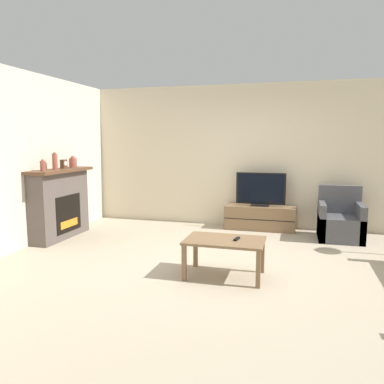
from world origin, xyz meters
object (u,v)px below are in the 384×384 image
at_px(coffee_table, 225,244).
at_px(mantel_vase_right, 73,162).
at_px(mantel_vase_left, 43,165).
at_px(mantel_vase_centre_left, 55,161).
at_px(tv, 261,191).
at_px(remote, 237,239).
at_px(tv_stand, 260,218).
at_px(armchair, 340,222).
at_px(mantel_clock, 64,164).
at_px(fireplace, 60,203).

bearing_deg(coffee_table, mantel_vase_right, 153.85).
bearing_deg(mantel_vase_right, mantel_vase_left, -90.00).
bearing_deg(mantel_vase_centre_left, tv, 26.92).
xyz_separation_m(mantel_vase_centre_left, remote, (3.15, -0.94, -0.84)).
relative_size(tv_stand, armchair, 1.47).
distance_m(mantel_vase_right, armchair, 4.72).
distance_m(mantel_vase_centre_left, remote, 3.40).
xyz_separation_m(mantel_clock, tv, (3.19, 1.38, -0.52)).
xyz_separation_m(mantel_vase_centre_left, tv, (3.19, 1.62, -0.58)).
distance_m(mantel_vase_centre_left, mantel_clock, 0.25).
xyz_separation_m(tv, coffee_table, (-0.18, -2.59, -0.33)).
height_order(fireplace, coffee_table, fireplace).
bearing_deg(mantel_clock, tv, 23.41).
bearing_deg(mantel_vase_centre_left, mantel_vase_right, 90.00).
xyz_separation_m(mantel_vase_right, remote, (3.15, -1.45, -0.79)).
distance_m(tv, remote, 2.58).
height_order(mantel_vase_left, armchair, mantel_vase_left).
distance_m(tv, armchair, 1.47).
height_order(mantel_vase_centre_left, coffee_table, mantel_vase_centre_left).
xyz_separation_m(mantel_clock, coffee_table, (3.01, -1.21, -0.85)).
xyz_separation_m(mantel_vase_centre_left, mantel_clock, (0.00, 0.24, -0.06)).
xyz_separation_m(mantel_vase_right, tv_stand, (3.19, 1.11, -1.05)).
height_order(fireplace, tv_stand, fireplace).
distance_m(mantel_vase_right, remote, 3.56).
distance_m(mantel_clock, coffee_table, 3.35).
distance_m(mantel_vase_centre_left, armchair, 4.84).
bearing_deg(remote, armchair, 65.95).
bearing_deg(mantel_vase_centre_left, armchair, 15.98).
relative_size(fireplace, mantel_vase_centre_left, 4.77).
relative_size(mantel_clock, tv, 0.17).
xyz_separation_m(fireplace, remote, (3.17, -1.04, -0.12)).
bearing_deg(mantel_clock, remote, -20.54).
bearing_deg(mantel_vase_left, armchair, 19.49).
relative_size(fireplace, mantel_vase_left, 7.46).
xyz_separation_m(mantel_vase_left, tv_stand, (3.19, 1.93, -1.04)).
height_order(mantel_vase_centre_left, armchair, mantel_vase_centre_left).
bearing_deg(armchair, mantel_clock, -166.83).
relative_size(tv_stand, tv, 1.43).
bearing_deg(remote, tv_stand, 97.02).
xyz_separation_m(mantel_clock, armchair, (4.55, 1.06, -0.96)).
relative_size(fireplace, armchair, 1.55).
height_order(mantel_vase_left, mantel_clock, mantel_vase_left).
relative_size(fireplace, tv_stand, 1.06).
distance_m(fireplace, mantel_clock, 0.67).
bearing_deg(mantel_vase_left, mantel_vase_centre_left, 90.00).
distance_m(tv_stand, remote, 2.58).
bearing_deg(fireplace, armchair, 14.73).
height_order(tv, armchair, tv).
distance_m(fireplace, mantel_vase_left, 0.78).
bearing_deg(coffee_table, fireplace, 160.55).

